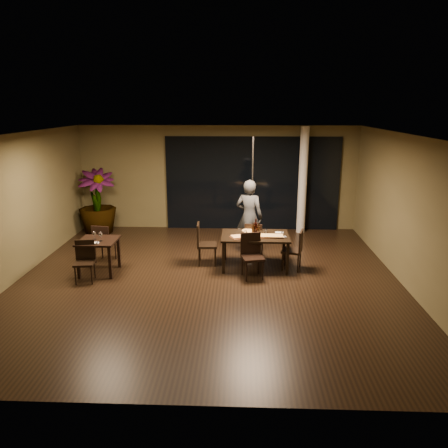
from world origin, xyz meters
The scene contains 33 objects.
ground centered at (0.00, 0.00, 0.00)m, with size 8.00×8.00×0.00m, color black.
wall_back centered at (0.00, 4.05, 1.50)m, with size 8.00×0.10×3.00m, color brown.
wall_front centered at (0.00, -4.05, 1.50)m, with size 8.00×0.10×3.00m, color brown.
wall_left centered at (-4.05, 0.00, 1.50)m, with size 0.10×8.00×3.00m, color brown.
wall_right centered at (4.05, 0.00, 1.50)m, with size 0.10×8.00×3.00m, color brown.
ceiling centered at (0.00, 0.00, 3.02)m, with size 8.00×8.00×0.04m, color silver.
window_panel centered at (1.00, 3.96, 1.35)m, with size 5.00×0.06×2.70m, color black.
column centered at (2.40, 3.65, 1.50)m, with size 0.24×0.24×3.00m, color silver.
main_table centered at (1.00, 0.80, 0.68)m, with size 1.50×1.00×0.75m.
side_table centered at (-2.40, 0.30, 0.62)m, with size 0.80×0.80×0.75m.
chair_main_far centered at (0.99, 1.34, 0.49)m, with size 0.48×0.48×0.88m.
chair_main_near centered at (0.91, 0.22, 0.53)m, with size 0.53×0.53×0.94m.
chair_main_left centered at (-0.17, 0.94, 0.54)m, with size 0.47×0.47×0.96m.
chair_main_right centered at (1.89, 0.67, 0.51)m, with size 0.51×0.51×0.90m.
chair_side_far centered at (-2.51, 0.95, 0.50)m, with size 0.48×0.48×0.90m.
chair_side_near centered at (-2.55, -0.14, 0.48)m, with size 0.45×0.45×0.86m.
diner centered at (0.88, 1.78, 0.92)m, with size 0.62×0.41×1.83m, color #2D2F32.
potted_plant centered at (-3.38, 3.31, 0.91)m, with size 1.00×1.00×1.83m, color #1B4C19.
pizza_board_left centered at (0.74, 0.62, 0.76)m, with size 0.57×0.28×0.01m, color #432515.
pizza_board_right centered at (1.35, 0.67, 0.76)m, with size 0.53×0.26×0.01m, color #402314.
oblong_pizza_left centered at (0.74, 0.62, 0.77)m, with size 0.50×0.23×0.02m, color maroon, non-canonical shape.
oblong_pizza_right centered at (1.35, 0.67, 0.77)m, with size 0.51×0.24×0.02m, color #69090A, non-canonical shape.
round_pizza centered at (0.87, 1.10, 0.76)m, with size 0.32×0.32×0.01m, color #B43014.
bottle_a centered at (0.95, 0.85, 0.89)m, with size 0.06×0.06×0.27m, color black, non-canonical shape.
bottle_b centered at (1.08, 0.81, 0.89)m, with size 0.06×0.06×0.27m, color black, non-canonical shape.
bottle_c centered at (1.01, 0.90, 0.92)m, with size 0.08×0.08×0.35m, color black, non-canonical shape.
tumbler_left centered at (0.78, 0.84, 0.79)m, with size 0.07×0.07×0.08m, color white.
tumbler_right centered at (1.25, 0.95, 0.79)m, with size 0.07×0.07×0.09m, color white.
napkin_near centered at (1.58, 0.65, 0.76)m, with size 0.18×0.10×0.01m, color silver.
napkin_far centered at (1.55, 0.99, 0.76)m, with size 0.18×0.10×0.01m, color silver.
wine_glass_a centered at (-2.49, 0.35, 0.83)m, with size 0.07×0.07×0.16m, color white, non-canonical shape.
wine_glass_b centered at (-2.31, 0.23, 0.85)m, with size 0.09×0.09×0.20m, color white, non-canonical shape.
side_napkin centered at (-2.40, 0.07, 0.76)m, with size 0.18×0.11×0.01m, color white.
Camera 1 is at (0.68, -8.55, 3.57)m, focal length 35.00 mm.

